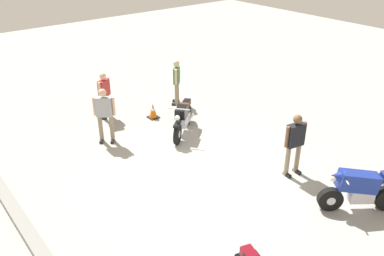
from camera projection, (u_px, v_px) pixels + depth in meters
name	position (u px, v px, depth m)	size (l,w,h in m)	color
ground_plane	(205.00, 174.00, 10.96)	(40.00, 40.00, 0.00)	#9E9E99
curb_edge	(38.00, 248.00, 8.37)	(14.00, 0.30, 0.15)	gray
motorcycle_black_cruiser	(183.00, 118.00, 12.91)	(1.41, 1.69, 1.09)	black
motorcycle_blue_sportbike	(360.00, 189.00, 9.37)	(1.32, 1.68, 1.14)	black
person_in_green_shirt	(177.00, 79.00, 14.83)	(0.56, 0.54, 1.70)	gray
person_in_red_shirt	(104.00, 93.00, 13.74)	(0.49, 0.59, 1.66)	#262628
person_in_black_shirt	(295.00, 141.00, 10.54)	(0.38, 0.68, 1.78)	gray
person_in_gray_shirt	(105.00, 112.00, 12.17)	(0.53, 0.58, 1.76)	gray
traffic_cone	(153.00, 111.00, 14.04)	(0.36, 0.36, 0.53)	black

